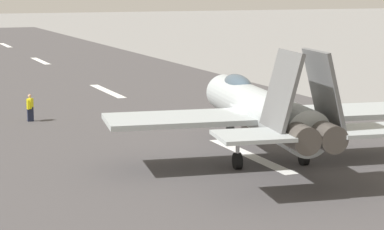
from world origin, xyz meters
The scene contains 4 objects.
ground_plane centered at (0.00, 0.00, 0.00)m, with size 400.00×400.00×0.00m, color gray.
runway_strip centered at (-0.02, 0.00, 0.01)m, with size 240.00×26.00×0.02m.
fighter_jet centered at (-0.40, -0.13, 2.45)m, with size 17.08×15.17×5.65m.
crew_person centered at (13.69, 8.07, 0.85)m, with size 0.61×0.47×1.69m.
Camera 1 is at (-30.79, 16.27, 8.14)m, focal length 68.68 mm.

